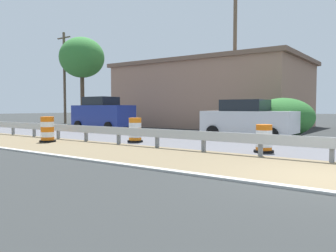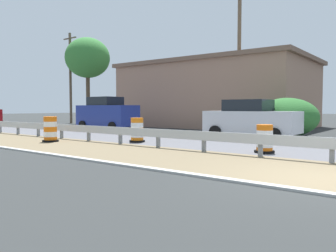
% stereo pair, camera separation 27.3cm
% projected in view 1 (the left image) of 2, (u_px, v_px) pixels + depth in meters
% --- Properties ---
extents(ground_plane, '(160.00, 160.00, 0.00)m').
position_uv_depth(ground_plane, '(330.00, 180.00, 7.15)').
color(ground_plane, '#2B2D2D').
extents(median_dirt_strip, '(3.87, 120.00, 0.01)m').
position_uv_depth(median_dirt_strip, '(336.00, 174.00, 7.75)').
color(median_dirt_strip, '#706047').
rests_on(median_dirt_strip, ground).
extents(curb_near_edge, '(0.20, 120.00, 0.11)m').
position_uv_depth(curb_near_edge, '(316.00, 192.00, 6.10)').
color(curb_near_edge, '#ADADA8').
rests_on(curb_near_edge, ground).
extents(guardrail_median, '(0.18, 47.18, 0.71)m').
position_uv_depth(guardrail_median, '(332.00, 144.00, 9.33)').
color(guardrail_median, '#ADB2B7').
rests_on(guardrail_median, ground).
extents(traffic_barrel_nearest, '(0.68, 0.68, 0.95)m').
position_uv_depth(traffic_barrel_nearest, '(264.00, 140.00, 11.47)').
color(traffic_barrel_nearest, orange).
rests_on(traffic_barrel_nearest, ground).
extents(traffic_barrel_close, '(0.69, 0.69, 1.07)m').
position_uv_depth(traffic_barrel_close, '(135.00, 131.00, 14.90)').
color(traffic_barrel_close, orange).
rests_on(traffic_barrel_close, ground).
extents(traffic_barrel_mid, '(0.71, 0.71, 1.13)m').
position_uv_depth(traffic_barrel_mid, '(47.00, 131.00, 14.94)').
color(traffic_barrel_mid, orange).
rests_on(traffic_barrel_mid, ground).
extents(car_trailing_near_lane, '(1.98, 4.39, 2.23)m').
position_uv_depth(car_trailing_near_lane, '(103.00, 114.00, 22.49)').
color(car_trailing_near_lane, navy).
rests_on(car_trailing_near_lane, ground).
extents(car_mid_far_lane, '(2.06, 4.47, 1.91)m').
position_uv_depth(car_mid_far_lane, '(248.00, 119.00, 16.61)').
color(car_mid_far_lane, silver).
rests_on(car_mid_far_lane, ground).
extents(roadside_shop_near, '(9.29, 14.68, 5.14)m').
position_uv_depth(roadside_shop_near, '(212.00, 95.00, 27.63)').
color(roadside_shop_near, '#93705B').
rests_on(roadside_shop_near, ground).
extents(utility_pole_near, '(0.24, 1.80, 9.38)m').
position_uv_depth(utility_pole_near, '(235.00, 56.00, 21.87)').
color(utility_pole_near, brown).
rests_on(utility_pole_near, ground).
extents(utility_pole_mid, '(0.24, 1.80, 8.57)m').
position_uv_depth(utility_pole_mid, '(64.00, 77.00, 31.92)').
color(utility_pole_mid, brown).
rests_on(utility_pole_mid, ground).
extents(bush_roadside, '(3.22, 3.22, 2.04)m').
position_uv_depth(bush_roadside, '(283.00, 117.00, 17.76)').
color(bush_roadside, '#286028').
rests_on(bush_roadside, ground).
extents(tree_roadside, '(4.07, 4.07, 7.93)m').
position_uv_depth(tree_roadside, '(82.00, 58.00, 30.87)').
color(tree_roadside, '#4C3D2D').
rests_on(tree_roadside, ground).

